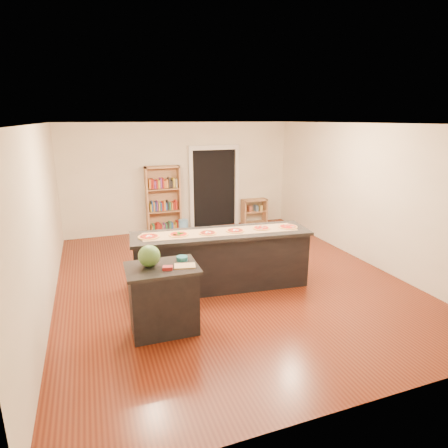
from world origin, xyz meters
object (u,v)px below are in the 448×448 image
object	(u,v)px
side_counter	(163,298)
low_shelf	(254,211)
kitchen_island	(221,259)
waste_bin	(183,226)
watermelon	(149,256)
bookshelf	(163,200)

from	to	relation	value
side_counter	low_shelf	world-z (taller)	side_counter
kitchen_island	side_counter	distance (m)	1.63
low_shelf	waste_bin	distance (m)	2.14
waste_bin	watermelon	size ratio (longest dim) A/B	1.20
kitchen_island	side_counter	size ratio (longest dim) A/B	3.16
kitchen_island	bookshelf	distance (m)	3.62
side_counter	watermelon	distance (m)	0.64
kitchen_island	watermelon	bearing A→B (deg)	-137.94
watermelon	bookshelf	bearing A→B (deg)	76.80
bookshelf	waste_bin	size ratio (longest dim) A/B	4.84
kitchen_island	low_shelf	size ratio (longest dim) A/B	4.34
waste_bin	bookshelf	bearing A→B (deg)	154.11
kitchen_island	waste_bin	world-z (taller)	kitchen_island
side_counter	kitchen_island	bearing A→B (deg)	42.24
kitchen_island	side_counter	bearing A→B (deg)	-133.08
kitchen_island	low_shelf	distance (m)	4.25
kitchen_island	low_shelf	world-z (taller)	kitchen_island
kitchen_island	side_counter	world-z (taller)	kitchen_island
side_counter	waste_bin	distance (m)	4.66
waste_bin	low_shelf	bearing A→B (deg)	6.02
bookshelf	low_shelf	xyz separation A→B (m)	(2.57, 0.00, -0.52)
kitchen_island	watermelon	distance (m)	1.81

